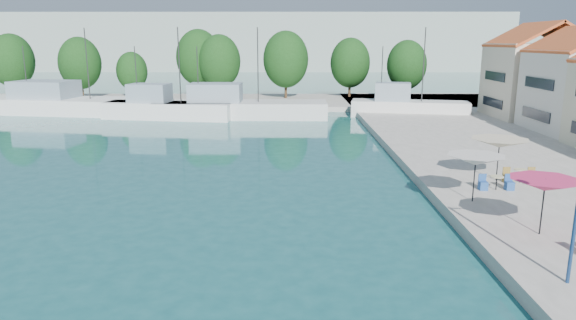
{
  "coord_description": "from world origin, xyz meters",
  "views": [
    {
      "loc": [
        -1.48,
        -2.53,
        8.33
      ],
      "look_at": [
        -1.59,
        26.0,
        1.71
      ],
      "focal_mm": 32.0,
      "sensor_mm": 36.0,
      "label": 1
    }
  ],
  "objects_px": {
    "umbrella_white": "(476,160)",
    "trawler_03": "(237,108)",
    "umbrella_pink": "(545,185)",
    "trawler_04": "(406,107)",
    "trawler_01": "(68,104)",
    "umbrella_cream": "(500,143)",
    "trawler_02": "(166,109)"
  },
  "relations": [
    {
      "from": "trawler_01",
      "to": "trawler_02",
      "type": "distance_m",
      "value": 13.11
    },
    {
      "from": "trawler_04",
      "to": "umbrella_pink",
      "type": "distance_m",
      "value": 37.81
    },
    {
      "from": "umbrella_pink",
      "to": "umbrella_white",
      "type": "xyz_separation_m",
      "value": [
        -1.22,
        4.43,
        -0.0
      ]
    },
    {
      "from": "umbrella_pink",
      "to": "trawler_04",
      "type": "bearing_deg",
      "value": 85.67
    },
    {
      "from": "trawler_02",
      "to": "trawler_04",
      "type": "xyz_separation_m",
      "value": [
        26.76,
        1.5,
        0.0
      ]
    },
    {
      "from": "umbrella_cream",
      "to": "trawler_01",
      "type": "bearing_deg",
      "value": 139.96
    },
    {
      "from": "trawler_01",
      "to": "umbrella_white",
      "type": "height_order",
      "value": "trawler_01"
    },
    {
      "from": "umbrella_pink",
      "to": "umbrella_white",
      "type": "relative_size",
      "value": 1.0
    },
    {
      "from": "trawler_01",
      "to": "umbrella_cream",
      "type": "xyz_separation_m",
      "value": [
        37.89,
        -31.84,
        1.69
      ]
    },
    {
      "from": "trawler_02",
      "to": "umbrella_pink",
      "type": "height_order",
      "value": "trawler_02"
    },
    {
      "from": "trawler_02",
      "to": "umbrella_cream",
      "type": "bearing_deg",
      "value": -38.88
    },
    {
      "from": "trawler_03",
      "to": "umbrella_pink",
      "type": "distance_m",
      "value": 40.33
    },
    {
      "from": "trawler_01",
      "to": "trawler_02",
      "type": "height_order",
      "value": "same"
    },
    {
      "from": "trawler_04",
      "to": "umbrella_pink",
      "type": "height_order",
      "value": "trawler_04"
    },
    {
      "from": "trawler_03",
      "to": "umbrella_pink",
      "type": "xyz_separation_m",
      "value": [
        16.15,
        -36.93,
        1.63
      ]
    },
    {
      "from": "trawler_03",
      "to": "umbrella_cream",
      "type": "distance_m",
      "value": 33.59
    },
    {
      "from": "umbrella_white",
      "to": "trawler_04",
      "type": "bearing_deg",
      "value": 83.03
    },
    {
      "from": "trawler_04",
      "to": "umbrella_white",
      "type": "relative_size",
      "value": 4.66
    },
    {
      "from": "umbrella_white",
      "to": "trawler_03",
      "type": "bearing_deg",
      "value": 114.67
    },
    {
      "from": "trawler_04",
      "to": "umbrella_white",
      "type": "height_order",
      "value": "trawler_04"
    },
    {
      "from": "trawler_01",
      "to": "umbrella_cream",
      "type": "distance_m",
      "value": 49.52
    },
    {
      "from": "umbrella_white",
      "to": "umbrella_pink",
      "type": "bearing_deg",
      "value": -74.63
    },
    {
      "from": "trawler_02",
      "to": "umbrella_pink",
      "type": "relative_size",
      "value": 5.13
    },
    {
      "from": "trawler_02",
      "to": "trawler_04",
      "type": "distance_m",
      "value": 26.8
    },
    {
      "from": "trawler_04",
      "to": "umbrella_cream",
      "type": "distance_m",
      "value": 29.35
    },
    {
      "from": "trawler_03",
      "to": "umbrella_white",
      "type": "bearing_deg",
      "value": -64.65
    },
    {
      "from": "trawler_03",
      "to": "trawler_01",
      "type": "bearing_deg",
      "value": 171.38
    },
    {
      "from": "trawler_04",
      "to": "umbrella_white",
      "type": "xyz_separation_m",
      "value": [
        -4.07,
        -33.24,
        1.63
      ]
    },
    {
      "from": "trawler_04",
      "to": "umbrella_pink",
      "type": "bearing_deg",
      "value": -83.32
    },
    {
      "from": "trawler_02",
      "to": "umbrella_white",
      "type": "bearing_deg",
      "value": -45.79
    },
    {
      "from": "trawler_01",
      "to": "trawler_02",
      "type": "bearing_deg",
      "value": -8.76
    },
    {
      "from": "trawler_02",
      "to": "trawler_04",
      "type": "bearing_deg",
      "value": 11.85
    }
  ]
}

